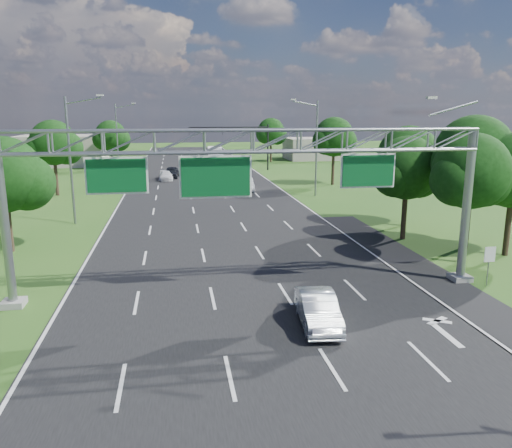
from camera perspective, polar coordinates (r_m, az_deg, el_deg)
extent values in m
plane|color=#275419|center=(42.38, -4.51, 0.62)|extent=(220.00, 220.00, 0.00)
cube|color=black|center=(42.38, -4.51, 0.62)|extent=(18.00, 180.00, 0.02)
cube|color=black|center=(30.06, 18.15, -5.04)|extent=(3.00, 30.00, 0.02)
cube|color=gray|center=(29.00, 22.27, -5.70)|extent=(1.00, 1.00, 0.30)
cylinder|color=gray|center=(28.09, 22.92, 1.79)|extent=(0.44, 0.44, 8.00)
cube|color=gray|center=(26.00, -25.96, -8.14)|extent=(1.00, 1.00, 0.30)
cylinder|color=gray|center=(24.98, -26.81, 0.18)|extent=(0.40, 0.40, 8.00)
cylinder|color=gray|center=(27.05, 21.64, 12.19)|extent=(2.54, 0.12, 0.79)
cube|color=beige|center=(26.47, 19.44, 13.45)|extent=(0.50, 0.22, 0.12)
cube|color=white|center=(23.60, -15.63, 5.35)|extent=(2.80, 0.05, 1.70)
cube|color=#094E22|center=(23.54, -15.64, 5.34)|extent=(2.62, 0.05, 1.52)
cube|color=white|center=(23.55, -4.62, 5.40)|extent=(3.40, 0.05, 2.00)
cube|color=#094E22|center=(23.50, -4.61, 5.38)|extent=(3.22, 0.05, 1.82)
cube|color=white|center=(25.28, 12.66, 5.97)|extent=(2.80, 0.05, 1.70)
cube|color=#094E22|center=(25.22, 12.71, 5.95)|extent=(2.62, 0.05, 1.52)
cylinder|color=gray|center=(28.44, 25.01, -4.51)|extent=(0.06, 0.06, 2.00)
cube|color=white|center=(28.23, 25.17, -3.16)|extent=(0.60, 0.04, 0.80)
cylinder|color=black|center=(77.84, 1.37, 8.74)|extent=(0.24, 0.24, 7.00)
cylinder|color=black|center=(76.80, -3.11, 10.99)|extent=(12.00, 0.18, 0.18)
imported|color=black|center=(76.40, -7.65, 10.47)|extent=(0.18, 0.22, 1.10)
imported|color=black|center=(76.72, -3.86, 10.56)|extent=(0.18, 0.22, 1.10)
imported|color=black|center=(77.36, -0.10, 10.61)|extent=(0.18, 0.22, 1.10)
cylinder|color=gray|center=(42.26, -20.47, 6.69)|extent=(0.20, 0.20, 10.00)
cylinder|color=gray|center=(41.87, -19.19, 13.19)|extent=(2.78, 0.12, 0.60)
cube|color=beige|center=(41.69, -17.42, 13.87)|extent=(0.55, 0.22, 0.12)
cylinder|color=gray|center=(76.83, -15.58, 9.35)|extent=(0.20, 0.20, 10.00)
cylinder|color=gray|center=(76.62, -14.81, 12.91)|extent=(2.78, 0.12, 0.60)
cube|color=beige|center=(76.52, -13.83, 13.26)|extent=(0.55, 0.22, 0.12)
cylinder|color=gray|center=(53.57, 6.93, 8.48)|extent=(0.20, 0.20, 10.00)
cylinder|color=gray|center=(53.09, 5.68, 13.55)|extent=(2.78, 0.12, 0.60)
cube|color=beige|center=(52.78, 4.28, 14.02)|extent=(0.55, 0.22, 0.12)
cylinder|color=#2D2116|center=(32.04, 22.81, -0.86)|extent=(0.36, 0.36, 3.74)
sphere|color=black|center=(31.45, 23.38, 5.58)|extent=(4.40, 4.40, 4.40)
sphere|color=black|center=(32.45, 24.56, 4.68)|extent=(3.30, 3.30, 3.30)
sphere|color=black|center=(30.73, 22.04, 4.72)|extent=(3.08, 3.08, 3.08)
cylinder|color=#2D2116|center=(35.53, 23.05, 0.73)|extent=(0.36, 0.36, 4.18)
sphere|color=black|center=(34.98, 23.63, 7.30)|extent=(5.00, 5.00, 5.00)
sphere|color=black|center=(36.05, 24.88, 6.31)|extent=(3.75, 3.75, 3.75)
sphere|color=black|center=(34.17, 22.23, 6.47)|extent=(3.50, 3.50, 3.50)
cylinder|color=#2D2116|center=(36.72, 16.55, 0.88)|extent=(0.36, 0.36, 3.30)
sphere|color=black|center=(36.21, 16.89, 6.17)|extent=(4.40, 4.40, 4.40)
sphere|color=black|center=(37.12, 18.10, 5.38)|extent=(3.30, 3.30, 3.30)
sphere|color=black|center=(35.57, 15.62, 5.42)|extent=(3.08, 3.08, 3.08)
cylinder|color=#2D2116|center=(34.82, 26.83, -0.41)|extent=(0.36, 0.36, 3.52)
sphere|color=black|center=(33.47, 26.22, 4.65)|extent=(3.22, 3.22, 3.22)
cylinder|color=#2D2116|center=(41.10, 16.68, 2.24)|extent=(0.36, 0.36, 3.52)
sphere|color=black|center=(40.63, 17.00, 7.35)|extent=(4.80, 4.80, 4.80)
sphere|color=black|center=(41.58, 18.20, 6.55)|extent=(3.60, 3.60, 3.60)
sphere|color=black|center=(39.94, 15.75, 6.65)|extent=(3.36, 3.36, 3.36)
cylinder|color=#2D2116|center=(35.70, -26.36, -0.43)|extent=(0.36, 0.36, 3.08)
sphere|color=black|center=(35.16, -26.91, 5.07)|extent=(4.80, 4.80, 4.80)
sphere|color=black|center=(35.27, -24.76, 4.31)|extent=(3.60, 3.60, 3.60)
cylinder|color=#2D2116|center=(58.11, -21.86, 4.89)|extent=(0.36, 0.36, 3.74)
sphere|color=black|center=(57.78, -22.17, 8.61)|extent=(4.80, 4.80, 4.80)
sphere|color=black|center=(57.96, -20.87, 8.13)|extent=(3.60, 3.60, 3.60)
sphere|color=black|center=(57.77, -23.25, 8.04)|extent=(3.36, 3.36, 3.36)
cylinder|color=#2D2116|center=(82.18, -16.13, 7.16)|extent=(0.36, 0.36, 3.30)
sphere|color=black|center=(81.95, -16.29, 9.64)|extent=(4.80, 4.80, 4.80)
sphere|color=black|center=(82.24, -15.39, 9.29)|extent=(3.60, 3.60, 3.60)
sphere|color=black|center=(81.81, -17.05, 9.26)|extent=(3.36, 3.36, 3.36)
cylinder|color=#2D2116|center=(62.78, 8.78, 6.26)|extent=(0.36, 0.36, 3.96)
sphere|color=black|center=(62.48, 8.90, 9.82)|extent=(4.80, 4.80, 4.80)
sphere|color=black|center=(63.27, 9.82, 9.27)|extent=(3.60, 3.60, 3.60)
sphere|color=black|center=(61.89, 8.01, 9.37)|extent=(3.36, 3.36, 3.36)
cylinder|color=#2D2116|center=(91.26, 1.70, 8.22)|extent=(0.36, 0.36, 3.52)
sphere|color=black|center=(91.05, 1.72, 10.53)|extent=(4.80, 4.80, 4.80)
sphere|color=black|center=(91.71, 2.41, 10.16)|extent=(3.60, 3.60, 3.60)
sphere|color=black|center=(90.58, 1.07, 10.21)|extent=(3.36, 3.36, 3.36)
cube|color=gray|center=(91.44, -21.25, 7.85)|extent=(14.00, 10.00, 5.00)
cube|color=gray|center=(97.49, 7.09, 8.55)|extent=(12.00, 9.00, 4.00)
imported|color=silver|center=(21.46, 7.09, -9.66)|extent=(1.90, 4.34, 1.39)
imported|color=white|center=(67.33, -10.24, 5.44)|extent=(1.91, 4.18, 1.19)
imported|color=black|center=(66.73, -5.84, 5.60)|extent=(2.68, 5.13, 1.38)
imported|color=black|center=(69.78, -9.62, 5.86)|extent=(2.22, 4.66, 1.54)
imported|color=#BBBBBB|center=(57.39, -1.14, 4.54)|extent=(1.65, 4.40, 1.44)
cube|color=silver|center=(86.12, -4.74, 7.80)|extent=(2.67, 5.89, 2.88)
cube|color=silver|center=(82.17, -4.50, 7.20)|extent=(2.34, 2.25, 2.11)
cylinder|color=black|center=(82.34, -5.24, 6.79)|extent=(0.34, 0.96, 0.96)
cylinder|color=black|center=(82.51, -3.77, 6.83)|extent=(0.34, 0.96, 0.96)
cylinder|color=black|center=(88.05, -5.52, 7.17)|extent=(0.34, 0.96, 0.96)
cylinder|color=black|center=(88.22, -4.14, 7.20)|extent=(0.34, 0.96, 0.96)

